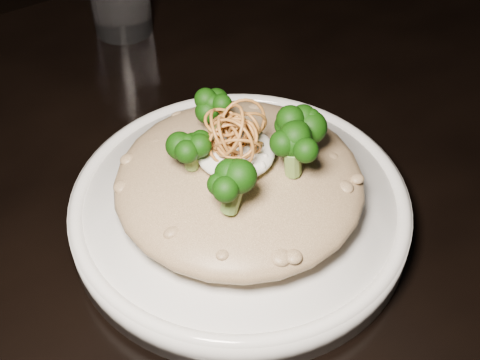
% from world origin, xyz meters
% --- Properties ---
extents(table, '(1.10, 0.80, 0.75)m').
position_xyz_m(table, '(0.00, 0.00, 0.67)').
color(table, black).
rests_on(table, ground).
extents(plate, '(0.30, 0.30, 0.03)m').
position_xyz_m(plate, '(-0.02, -0.07, 0.77)').
color(plate, white).
rests_on(plate, table).
extents(risotto, '(0.22, 0.22, 0.05)m').
position_xyz_m(risotto, '(-0.02, -0.07, 0.80)').
color(risotto, brown).
rests_on(risotto, plate).
extents(broccoli, '(0.13, 0.13, 0.05)m').
position_xyz_m(broccoli, '(-0.02, -0.07, 0.85)').
color(broccoli, black).
rests_on(broccoli, risotto).
extents(cheese, '(0.07, 0.07, 0.02)m').
position_xyz_m(cheese, '(-0.03, -0.07, 0.84)').
color(cheese, white).
rests_on(cheese, risotto).
extents(shallots, '(0.06, 0.06, 0.04)m').
position_xyz_m(shallots, '(-0.02, -0.07, 0.87)').
color(shallots, brown).
rests_on(shallots, cheese).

